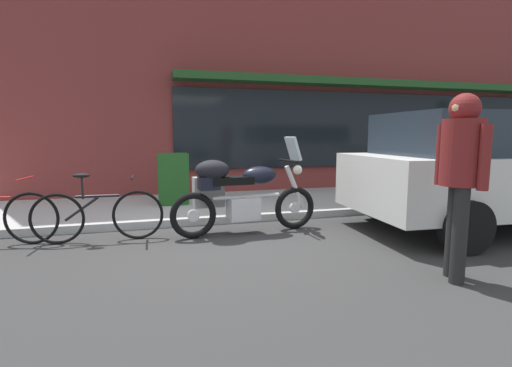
{
  "coord_description": "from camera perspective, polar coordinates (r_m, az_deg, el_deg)",
  "views": [
    {
      "loc": [
        -1.0,
        -4.76,
        1.43
      ],
      "look_at": [
        0.55,
        0.69,
        0.7
      ],
      "focal_mm": 26.74,
      "sensor_mm": 36.0,
      "label": 1
    }
  ],
  "objects": [
    {
      "name": "sandwich_board_sign",
      "position": [
        7.2,
        -12.27,
        0.61
      ],
      "size": [
        0.55,
        0.42,
        0.97
      ],
      "color": "#1E511E",
      "rests_on": "sidewalk_curb"
    },
    {
      "name": "parked_minivan",
      "position": [
        6.88,
        33.38,
        1.91
      ],
      "size": [
        4.92,
        2.36,
        1.73
      ],
      "color": "silver",
      "rests_on": "ground_plane"
    },
    {
      "name": "ground_plane",
      "position": [
        5.07,
        -3.95,
        -9.06
      ],
      "size": [
        80.0,
        80.0,
        0.0
      ],
      "primitive_type": "plane",
      "color": "#323232"
    },
    {
      "name": "pedestrian_walking",
      "position": [
        4.14,
        28.33,
        2.56
      ],
      "size": [
        0.43,
        0.55,
        1.82
      ],
      "color": "black",
      "rests_on": "ground_plane"
    },
    {
      "name": "parked_bicycle",
      "position": [
        5.51,
        -22.56,
        -4.31
      ],
      "size": [
        1.69,
        0.48,
        0.93
      ],
      "color": "black",
      "rests_on": "ground_plane"
    },
    {
      "name": "touring_motorcycle",
      "position": [
        5.47,
        -2.82,
        -1.33
      ],
      "size": [
        2.2,
        0.62,
        1.4
      ],
      "color": "black",
      "rests_on": "ground_plane"
    },
    {
      "name": "storefront_building",
      "position": [
        12.57,
        30.36,
        15.4
      ],
      "size": [
        23.7,
        0.9,
        6.96
      ],
      "color": "maroon",
      "rests_on": "ground_plane"
    }
  ]
}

